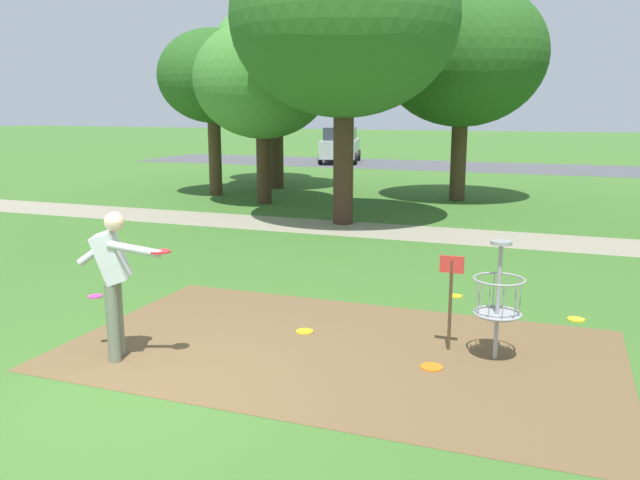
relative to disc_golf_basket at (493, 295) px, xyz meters
name	(u,v)px	position (x,y,z in m)	size (l,w,h in m)	color
ground_plane	(124,396)	(-3.32, -2.34, -0.75)	(160.00, 160.00, 0.00)	#3D6B28
dirt_tee_pad	(339,350)	(-1.71, -0.38, -0.75)	(6.44, 3.77, 0.01)	brown
disc_golf_basket	(493,295)	(0.00, 0.00, 0.00)	(0.98, 0.58, 1.39)	#9E9EA3
player_foreground_watching	(114,275)	(-4.02, -1.51, 0.23)	(1.17, 0.49, 1.71)	slate
frisbee_near_basket	(576,319)	(0.96, 1.81, -0.74)	(0.23, 0.23, 0.02)	gold
frisbee_by_tee	(431,367)	(-0.57, -0.54, -0.74)	(0.25, 0.25, 0.02)	orange
frisbee_mid_grass	(305,331)	(-2.33, 0.06, -0.74)	(0.23, 0.23, 0.02)	gold
frisbee_far_left	(456,296)	(-0.76, 2.37, -0.74)	(0.21, 0.21, 0.02)	gold
frisbee_scattered_a	(95,296)	(-5.94, 0.42, -0.74)	(0.22, 0.22, 0.02)	#E53D99
tree_near_left	(262,80)	(-7.76, 10.34, 2.88)	(4.04, 4.04, 5.37)	#422D1E
tree_near_right	(213,77)	(-10.15, 11.63, 3.06)	(3.51, 3.51, 5.34)	#4C3823
tree_mid_center	(344,19)	(-4.43, 7.87, 4.13)	(5.43, 5.43, 7.21)	#422D1E
tree_mid_right	(276,57)	(-8.96, 13.97, 3.82)	(4.49, 4.49, 6.51)	#422D1E
tree_far_left	(463,56)	(-2.41, 13.09, 3.62)	(5.01, 5.01, 6.52)	#4C3823
tree_far_center	(262,87)	(-10.57, 16.21, 2.89)	(3.43, 3.43, 5.13)	#4C3823
parking_lot_strip	(477,167)	(-3.32, 25.39, -0.75)	(36.00, 6.00, 0.01)	#4C4C51
parked_car_leftmost	(340,145)	(-10.48, 25.46, 0.17)	(2.72, 4.50, 1.84)	#B2B7BC
gravel_path	(379,231)	(-3.32, 7.25, -0.75)	(40.00, 1.91, 0.00)	gray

